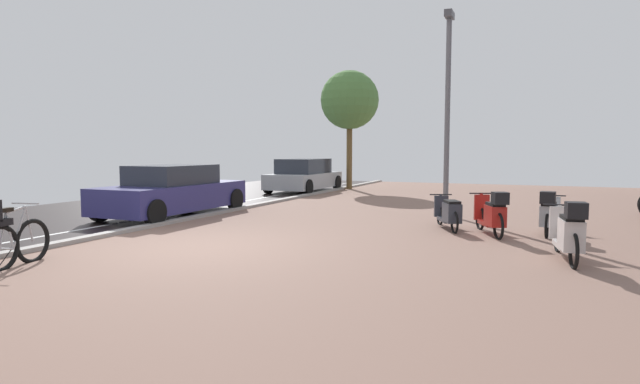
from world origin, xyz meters
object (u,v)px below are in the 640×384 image
at_px(scooter_mid, 449,213).
at_px(scooter_extra, 569,233).
at_px(lamp_post, 448,103).
at_px(parked_car_far, 304,176).
at_px(scooter_near, 492,214).
at_px(street_tree, 350,101).
at_px(scooter_far, 549,214).
at_px(bicycle_foreground, 12,241).
at_px(parked_car_near, 173,192).

relative_size(scooter_mid, scooter_extra, 0.86).
relative_size(scooter_mid, lamp_post, 0.30).
xyz_separation_m(scooter_extra, parked_car_far, (-9.60, 10.77, 0.20)).
xyz_separation_m(parked_car_far, lamp_post, (6.87, -5.68, 2.35)).
bearing_deg(scooter_near, scooter_mid, 155.50).
height_order(scooter_extra, street_tree, street_tree).
bearing_deg(scooter_mid, scooter_far, 3.68).
bearing_deg(scooter_near, bicycle_foreground, -138.11).
bearing_deg(lamp_post, scooter_mid, -79.11).
bearing_deg(scooter_extra, parked_car_far, 131.72).
relative_size(scooter_mid, parked_car_near, 0.36).
bearing_deg(scooter_extra, street_tree, 122.95).
bearing_deg(scooter_mid, bicycle_foreground, -131.60).
bearing_deg(parked_car_near, scooter_mid, 2.84).
xyz_separation_m(scooter_near, parked_car_far, (-8.29, 8.63, 0.22)).
xyz_separation_m(scooter_mid, scooter_far, (2.02, 0.13, 0.07)).
bearing_deg(scooter_near, scooter_extra, -58.58).
height_order(bicycle_foreground, parked_car_near, parked_car_near).
distance_m(scooter_mid, parked_car_near, 7.31).
relative_size(bicycle_foreground, scooter_far, 0.76).
height_order(scooter_far, parked_car_far, parked_car_far).
distance_m(scooter_near, scooter_extra, 2.51).
height_order(scooter_mid, parked_car_far, parked_car_far).
relative_size(scooter_far, lamp_post, 0.33).
relative_size(lamp_post, street_tree, 1.02).
distance_m(scooter_far, street_tree, 13.39).
xyz_separation_m(bicycle_foreground, parked_car_near, (-1.77, 5.87, 0.25)).
xyz_separation_m(bicycle_foreground, lamp_post, (5.04, 8.75, 2.63)).
xyz_separation_m(scooter_extra, parked_car_near, (-9.54, 2.21, 0.18)).
height_order(lamp_post, street_tree, lamp_post).
bearing_deg(scooter_extra, parked_car_near, 166.97).
bearing_deg(lamp_post, parked_car_near, -157.07).
relative_size(scooter_extra, street_tree, 0.35).
bearing_deg(parked_car_far, scooter_far, -40.70).
bearing_deg(parked_car_near, scooter_extra, -13.03).
height_order(bicycle_foreground, parked_car_far, parked_car_far).
distance_m(scooter_extra, parked_car_far, 14.43).
distance_m(bicycle_foreground, parked_car_near, 6.13).
bearing_deg(lamp_post, scooter_far, -43.59).
bearing_deg(parked_car_near, parked_car_far, 90.41).
xyz_separation_m(scooter_far, street_tree, (-8.06, 10.08, 3.54)).
height_order(scooter_far, scooter_extra, scooter_extra).
distance_m(scooter_far, parked_car_near, 9.33).
distance_m(scooter_far, parked_car_far, 12.37).
distance_m(bicycle_foreground, street_tree, 16.83).
distance_m(parked_car_near, parked_car_far, 8.56).
distance_m(scooter_mid, scooter_far, 2.03).
distance_m(parked_car_far, street_tree, 4.09).
bearing_deg(scooter_extra, bicycle_foreground, -154.80).
bearing_deg(parked_car_far, scooter_extra, -48.28).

